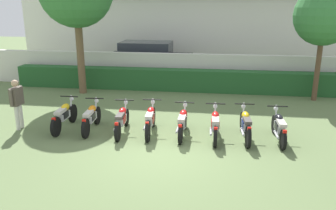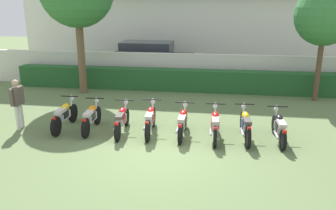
{
  "view_description": "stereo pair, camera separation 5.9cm",
  "coord_description": "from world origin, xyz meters",
  "px_view_note": "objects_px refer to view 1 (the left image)",
  "views": [
    {
      "loc": [
        1.47,
        -8.51,
        3.93
      ],
      "look_at": [
        0.0,
        1.6,
        0.88
      ],
      "focal_mm": 36.96,
      "sensor_mm": 36.0,
      "label": 1
    },
    {
      "loc": [
        1.52,
        -8.5,
        3.93
      ],
      "look_at": [
        0.0,
        1.6,
        0.88
      ],
      "focal_mm": 36.96,
      "sensor_mm": 36.0,
      "label": 2
    }
  ],
  "objects_px": {
    "motorcycle_in_row_3": "(150,120)",
    "motorcycle_in_row_5": "(215,124)",
    "motorcycle_in_row_6": "(245,125)",
    "motorcycle_in_row_1": "(91,117)",
    "motorcycle_in_row_2": "(122,119)",
    "motorcycle_in_row_7": "(279,127)",
    "motorcycle_in_row_4": "(183,122)",
    "inspector_person": "(17,100)",
    "parked_car": "(149,60)",
    "tree_far_side": "(324,16)",
    "motorcycle_in_row_0": "(64,115)"
  },
  "relations": [
    {
      "from": "parked_car",
      "to": "motorcycle_in_row_4",
      "type": "bearing_deg",
      "value": -71.28
    },
    {
      "from": "motorcycle_in_row_1",
      "to": "motorcycle_in_row_2",
      "type": "height_order",
      "value": "motorcycle_in_row_1"
    },
    {
      "from": "motorcycle_in_row_1",
      "to": "inspector_person",
      "type": "xyz_separation_m",
      "value": [
        -2.37,
        -0.14,
        0.5
      ]
    },
    {
      "from": "motorcycle_in_row_3",
      "to": "motorcycle_in_row_4",
      "type": "distance_m",
      "value": 1.01
    },
    {
      "from": "motorcycle_in_row_7",
      "to": "inspector_person",
      "type": "xyz_separation_m",
      "value": [
        -8.09,
        -0.13,
        0.51
      ]
    },
    {
      "from": "parked_car",
      "to": "tree_far_side",
      "type": "height_order",
      "value": "tree_far_side"
    },
    {
      "from": "parked_car",
      "to": "motorcycle_in_row_5",
      "type": "bearing_deg",
      "value": -65.71
    },
    {
      "from": "motorcycle_in_row_5",
      "to": "motorcycle_in_row_2",
      "type": "bearing_deg",
      "value": 87.36
    },
    {
      "from": "motorcycle_in_row_4",
      "to": "motorcycle_in_row_1",
      "type": "bearing_deg",
      "value": 89.93
    },
    {
      "from": "motorcycle_in_row_0",
      "to": "motorcycle_in_row_3",
      "type": "relative_size",
      "value": 1.0
    },
    {
      "from": "motorcycle_in_row_3",
      "to": "motorcycle_in_row_6",
      "type": "height_order",
      "value": "motorcycle_in_row_6"
    },
    {
      "from": "tree_far_side",
      "to": "motorcycle_in_row_2",
      "type": "bearing_deg",
      "value": -145.2
    },
    {
      "from": "motorcycle_in_row_3",
      "to": "motorcycle_in_row_6",
      "type": "xyz_separation_m",
      "value": [
        2.87,
        -0.05,
        0.0
      ]
    },
    {
      "from": "inspector_person",
      "to": "motorcycle_in_row_2",
      "type": "bearing_deg",
      "value": 1.78
    },
    {
      "from": "parked_car",
      "to": "motorcycle_in_row_5",
      "type": "xyz_separation_m",
      "value": [
        3.69,
        -8.54,
        -0.49
      ]
    },
    {
      "from": "motorcycle_in_row_4",
      "to": "motorcycle_in_row_5",
      "type": "distance_m",
      "value": 0.98
    },
    {
      "from": "motorcycle_in_row_0",
      "to": "motorcycle_in_row_3",
      "type": "height_order",
      "value": "motorcycle_in_row_3"
    },
    {
      "from": "motorcycle_in_row_3",
      "to": "motorcycle_in_row_5",
      "type": "bearing_deg",
      "value": -97.22
    },
    {
      "from": "parked_car",
      "to": "motorcycle_in_row_5",
      "type": "distance_m",
      "value": 9.32
    },
    {
      "from": "parked_car",
      "to": "inspector_person",
      "type": "bearing_deg",
      "value": -105.58
    },
    {
      "from": "motorcycle_in_row_1",
      "to": "inspector_person",
      "type": "relative_size",
      "value": 1.15
    },
    {
      "from": "motorcycle_in_row_3",
      "to": "motorcycle_in_row_5",
      "type": "distance_m",
      "value": 1.98
    },
    {
      "from": "inspector_person",
      "to": "motorcycle_in_row_5",
      "type": "bearing_deg",
      "value": 0.49
    },
    {
      "from": "motorcycle_in_row_7",
      "to": "motorcycle_in_row_3",
      "type": "bearing_deg",
      "value": 87.35
    },
    {
      "from": "motorcycle_in_row_1",
      "to": "motorcycle_in_row_3",
      "type": "relative_size",
      "value": 0.95
    },
    {
      "from": "motorcycle_in_row_4",
      "to": "motorcycle_in_row_6",
      "type": "bearing_deg",
      "value": -90.19
    },
    {
      "from": "motorcycle_in_row_1",
      "to": "motorcycle_in_row_2",
      "type": "bearing_deg",
      "value": -95.76
    },
    {
      "from": "parked_car",
      "to": "inspector_person",
      "type": "height_order",
      "value": "parked_car"
    },
    {
      "from": "motorcycle_in_row_0",
      "to": "motorcycle_in_row_1",
      "type": "xyz_separation_m",
      "value": [
        0.92,
        -0.04,
        -0.01
      ]
    },
    {
      "from": "parked_car",
      "to": "motorcycle_in_row_2",
      "type": "xyz_separation_m",
      "value": [
        0.83,
        -8.49,
        -0.5
      ]
    },
    {
      "from": "motorcycle_in_row_4",
      "to": "motorcycle_in_row_7",
      "type": "bearing_deg",
      "value": -89.73
    },
    {
      "from": "tree_far_side",
      "to": "motorcycle_in_row_3",
      "type": "relative_size",
      "value": 2.36
    },
    {
      "from": "motorcycle_in_row_3",
      "to": "motorcycle_in_row_7",
      "type": "bearing_deg",
      "value": -94.56
    },
    {
      "from": "motorcycle_in_row_6",
      "to": "motorcycle_in_row_7",
      "type": "bearing_deg",
      "value": -92.77
    },
    {
      "from": "motorcycle_in_row_5",
      "to": "motorcycle_in_row_0",
      "type": "bearing_deg",
      "value": 86.86
    },
    {
      "from": "parked_car",
      "to": "motorcycle_in_row_6",
      "type": "height_order",
      "value": "parked_car"
    },
    {
      "from": "motorcycle_in_row_0",
      "to": "motorcycle_in_row_2",
      "type": "xyz_separation_m",
      "value": [
        1.92,
        -0.08,
        -0.02
      ]
    },
    {
      "from": "motorcycle_in_row_5",
      "to": "inspector_person",
      "type": "relative_size",
      "value": 1.19
    },
    {
      "from": "motorcycle_in_row_5",
      "to": "motorcycle_in_row_6",
      "type": "bearing_deg",
      "value": -87.84
    },
    {
      "from": "motorcycle_in_row_0",
      "to": "motorcycle_in_row_7",
      "type": "distance_m",
      "value": 6.64
    },
    {
      "from": "inspector_person",
      "to": "motorcycle_in_row_3",
      "type": "bearing_deg",
      "value": 2.23
    },
    {
      "from": "motorcycle_in_row_2",
      "to": "motorcycle_in_row_6",
      "type": "distance_m",
      "value": 3.76
    },
    {
      "from": "motorcycle_in_row_6",
      "to": "motorcycle_in_row_7",
      "type": "xyz_separation_m",
      "value": [
        0.96,
        0.01,
        -0.02
      ]
    },
    {
      "from": "tree_far_side",
      "to": "motorcycle_in_row_2",
      "type": "relative_size",
      "value": 2.41
    },
    {
      "from": "motorcycle_in_row_6",
      "to": "motorcycle_in_row_0",
      "type": "bearing_deg",
      "value": 85.65
    },
    {
      "from": "motorcycle_in_row_2",
      "to": "motorcycle_in_row_5",
      "type": "distance_m",
      "value": 2.87
    },
    {
      "from": "motorcycle_in_row_2",
      "to": "motorcycle_in_row_4",
      "type": "height_order",
      "value": "motorcycle_in_row_4"
    },
    {
      "from": "parked_car",
      "to": "motorcycle_in_row_3",
      "type": "bearing_deg",
      "value": -77.6
    },
    {
      "from": "motorcycle_in_row_4",
      "to": "motorcycle_in_row_5",
      "type": "relative_size",
      "value": 0.95
    },
    {
      "from": "parked_car",
      "to": "tree_far_side",
      "type": "distance_m",
      "value": 8.92
    }
  ]
}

